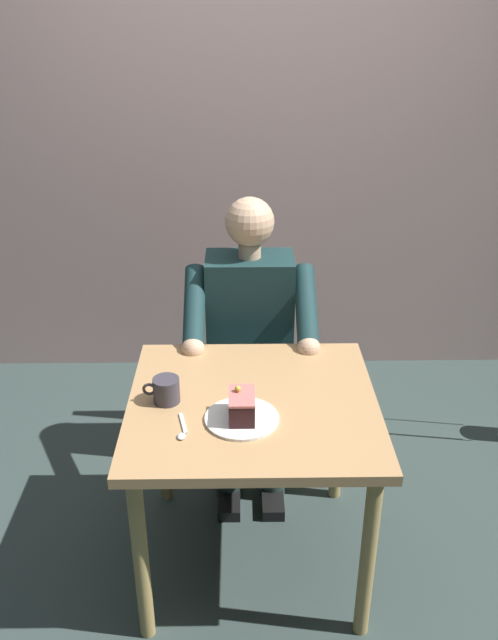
{
  "coord_description": "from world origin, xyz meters",
  "views": [
    {
      "loc": [
        0.04,
        1.85,
        1.92
      ],
      "look_at": [
        0.01,
        -0.1,
        0.95
      ],
      "focal_mm": 37.11,
      "sensor_mm": 36.0,
      "label": 1
    }
  ],
  "objects_px": {
    "chair": "(249,350)",
    "cake_slice": "(242,406)",
    "dessert_spoon": "(182,430)",
    "seated_person": "(250,340)",
    "coffee_cup": "(166,389)",
    "dining_table": "(253,424)"
  },
  "relations": [
    {
      "from": "chair",
      "to": "seated_person",
      "type": "distance_m",
      "value": 0.22
    },
    {
      "from": "dessert_spoon",
      "to": "chair",
      "type": "bearing_deg",
      "value": -103.77
    },
    {
      "from": "dessert_spoon",
      "to": "dining_table",
      "type": "bearing_deg",
      "value": -142.72
    },
    {
      "from": "chair",
      "to": "cake_slice",
      "type": "relative_size",
      "value": 6.75
    },
    {
      "from": "dining_table",
      "to": "coffee_cup",
      "type": "height_order",
      "value": "coffee_cup"
    },
    {
      "from": "seated_person",
      "to": "cake_slice",
      "type": "bearing_deg",
      "value": 86.84
    },
    {
      "from": "coffee_cup",
      "to": "dessert_spoon",
      "type": "height_order",
      "value": "coffee_cup"
    },
    {
      "from": "coffee_cup",
      "to": "dining_table",
      "type": "bearing_deg",
      "value": 179.13
    },
    {
      "from": "seated_person",
      "to": "cake_slice",
      "type": "relative_size",
      "value": 9.28
    },
    {
      "from": "chair",
      "to": "cake_slice",
      "type": "height_order",
      "value": "chair"
    },
    {
      "from": "chair",
      "to": "coffee_cup",
      "type": "xyz_separation_m",
      "value": [
        0.29,
        0.73,
        0.27
      ]
    },
    {
      "from": "coffee_cup",
      "to": "dessert_spoon",
      "type": "bearing_deg",
      "value": 110.37
    },
    {
      "from": "seated_person",
      "to": "cake_slice",
      "type": "xyz_separation_m",
      "value": [
        0.04,
        0.68,
        0.13
      ]
    },
    {
      "from": "dining_table",
      "to": "seated_person",
      "type": "bearing_deg",
      "value": -90.0
    },
    {
      "from": "dining_table",
      "to": "seated_person",
      "type": "height_order",
      "value": "seated_person"
    },
    {
      "from": "seated_person",
      "to": "dessert_spoon",
      "type": "height_order",
      "value": "seated_person"
    },
    {
      "from": "dining_table",
      "to": "seated_person",
      "type": "relative_size",
      "value": 0.69
    },
    {
      "from": "coffee_cup",
      "to": "dessert_spoon",
      "type": "xyz_separation_m",
      "value": [
        -0.06,
        0.17,
        -0.04
      ]
    },
    {
      "from": "seated_person",
      "to": "dessert_spoon",
      "type": "bearing_deg",
      "value": 73.17
    },
    {
      "from": "coffee_cup",
      "to": "dessert_spoon",
      "type": "relative_size",
      "value": 0.87
    },
    {
      "from": "cake_slice",
      "to": "dessert_spoon",
      "type": "relative_size",
      "value": 0.91
    },
    {
      "from": "dining_table",
      "to": "cake_slice",
      "type": "distance_m",
      "value": 0.19
    }
  ]
}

